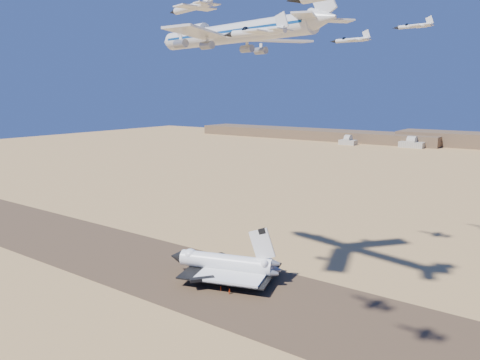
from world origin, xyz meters
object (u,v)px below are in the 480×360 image
Objects in this scene: carrier_747 at (227,34)px; chase_jet_a at (191,7)px; chase_jet_e at (414,26)px; crew_c at (228,286)px; shuttle at (225,264)px; chase_jet_b at (257,32)px; crew_b at (230,291)px; chase_jet_d at (351,40)px; crew_a at (221,289)px.

chase_jet_a is (27.33, -48.21, -1.03)m from carrier_747.
crew_c is at bearing -113.33° from chase_jet_e.
chase_jet_e is (40.49, 67.65, 6.74)m from carrier_747.
chase_jet_a is at bearing -76.07° from shuttle.
chase_jet_b is (53.13, -58.81, 74.39)m from shuttle.
crew_c is at bearing -41.42° from carrier_747.
carrier_747 is at bearing -61.19° from shuttle.
crew_c is at bearing 134.25° from chase_jet_a.
crew_b reaches higher than crew_c.
crew_c is at bearing -62.71° from shuttle.
crew_b is (9.68, -9.97, -4.78)m from shuttle.
chase_jet_a is 92.76m from chase_jet_d.
chase_jet_d is (20.09, 49.40, 87.70)m from crew_b.
carrier_747 is 45.36× the size of crew_c.
crew_a is 125.26m from chase_jet_e.
chase_jet_d reaches higher than chase_jet_a.
crew_b is 0.13× the size of chase_jet_b.
crew_a is 3.54m from crew_c.
carrier_747 reaches higher than chase_jet_d.
crew_a is (5.58, -9.77, -4.80)m from shuttle.
carrier_747 is 87.49m from crew_b.
chase_jet_d is (24.19, 49.19, 87.73)m from crew_a.
crew_c is at bearing 17.51° from crew_b.
crew_c is (-3.42, 3.68, -0.05)m from crew_b.
chase_jet_e reaches higher than chase_jet_d.
chase_jet_b reaches higher than crew_c.
chase_jet_e reaches higher than crew_b.
chase_jet_a reaches higher than crew_b.
crew_b is at bearing -109.94° from chase_jet_e.
chase_jet_b is (47.55, -49.04, 79.19)m from crew_a.
carrier_747 reaches higher than crew_c.
crew_c is at bearing -113.00° from chase_jet_d.
chase_jet_b is at bearing -72.41° from chase_jet_d.
crew_b is 5.02m from crew_c.
shuttle is 118.21m from chase_jet_e.
crew_b is at bearing 132.88° from chase_jet_a.
chase_jet_b is 0.90× the size of chase_jet_e.
crew_c is 0.12× the size of chase_jet_b.
carrier_747 reaches higher than crew_b.
crew_a is 0.12× the size of chase_jet_b.
crew_b is 1.06× the size of crew_c.
shuttle reaches higher than crew_c.
crew_a is at bearing -112.55° from chase_jet_e.
chase_jet_a is 22.36m from chase_jet_b.
crew_b is at bearing -63.43° from shuttle.
carrier_747 is 79.13m from chase_jet_e.
chase_jet_e is (39.54, 68.88, 94.04)m from crew_c.
shuttle is at bearing 135.39° from chase_jet_b.
crew_b is 124.11m from chase_jet_e.
chase_jet_d is (-2.87, 92.70, 1.48)m from chase_jet_a.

